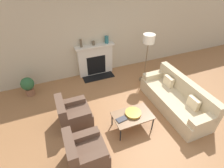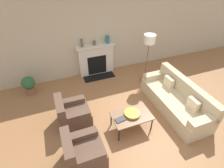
{
  "view_description": "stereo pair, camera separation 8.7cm",
  "coord_description": "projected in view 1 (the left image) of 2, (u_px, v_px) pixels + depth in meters",
  "views": [
    {
      "loc": [
        -1.62,
        -2.42,
        3.49
      ],
      "look_at": [
        -0.07,
        1.4,
        0.45
      ],
      "focal_mm": 28.0,
      "sensor_mm": 36.0,
      "label": 1
    },
    {
      "loc": [
        -1.54,
        -2.45,
        3.49
      ],
      "look_at": [
        -0.07,
        1.4,
        0.45
      ],
      "focal_mm": 28.0,
      "sensor_mm": 36.0,
      "label": 2
    }
  ],
  "objects": [
    {
      "name": "potted_plant",
      "position": [
        28.0,
        85.0,
        5.25
      ],
      "size": [
        0.39,
        0.39,
        0.6
      ],
      "color": "brown",
      "rests_on": "ground_plane"
    },
    {
      "name": "couch",
      "position": [
        176.0,
        99.0,
        4.8
      ],
      "size": [
        0.84,
        2.21,
        0.84
      ],
      "rotation": [
        0.0,
        0.0,
        -1.57
      ],
      "color": "#CCB78E",
      "rests_on": "ground_plane"
    },
    {
      "name": "coffee_table",
      "position": [
        133.0,
        116.0,
        4.18
      ],
      "size": [
        0.94,
        0.59,
        0.43
      ],
      "color": "brown",
      "rests_on": "ground_plane"
    },
    {
      "name": "mantel_vase_center_right",
      "position": [
        107.0,
        40.0,
        5.83
      ],
      "size": [
        0.13,
        0.13,
        0.24
      ],
      "color": "#28666B",
      "rests_on": "fireplace"
    },
    {
      "name": "wall_back",
      "position": [
        96.0,
        33.0,
        5.7
      ],
      "size": [
        18.0,
        0.06,
        2.9
      ],
      "color": "#BCAD8E",
      "rests_on": "ground_plane"
    },
    {
      "name": "ground_plane",
      "position": [
        136.0,
        129.0,
        4.37
      ],
      "size": [
        18.0,
        18.0,
        0.0
      ],
      "primitive_type": "plane",
      "color": "#99663D"
    },
    {
      "name": "mantel_vase_center_left",
      "position": [
        93.0,
        43.0,
        5.72
      ],
      "size": [
        0.09,
        0.09,
        0.14
      ],
      "color": "brown",
      "rests_on": "fireplace"
    },
    {
      "name": "bowl",
      "position": [
        133.0,
        113.0,
        4.16
      ],
      "size": [
        0.39,
        0.39,
        0.06
      ],
      "color": "#BC8E2D",
      "rests_on": "coffee_table"
    },
    {
      "name": "fireplace",
      "position": [
        95.0,
        60.0,
        6.1
      ],
      "size": [
        1.33,
        0.59,
        1.11
      ],
      "color": "beige",
      "rests_on": "ground_plane"
    },
    {
      "name": "mantel_vase_left",
      "position": [
        81.0,
        43.0,
        5.56
      ],
      "size": [
        0.07,
        0.07,
        0.25
      ],
      "color": "brown",
      "rests_on": "fireplace"
    },
    {
      "name": "armchair_far",
      "position": [
        73.0,
        114.0,
        4.35
      ],
      "size": [
        0.77,
        0.73,
        0.78
      ],
      "rotation": [
        0.0,
        0.0,
        1.57
      ],
      "color": "brown",
      "rests_on": "ground_plane"
    },
    {
      "name": "armchair_near",
      "position": [
        85.0,
        152.0,
        3.51
      ],
      "size": [
        0.77,
        0.73,
        0.78
      ],
      "rotation": [
        0.0,
        0.0,
        1.57
      ],
      "color": "brown",
      "rests_on": "ground_plane"
    },
    {
      "name": "book",
      "position": [
        122.0,
        119.0,
        4.03
      ],
      "size": [
        0.26,
        0.18,
        0.02
      ],
      "rotation": [
        0.0,
        0.0,
        0.15
      ],
      "color": "#38383D",
      "rests_on": "coffee_table"
    },
    {
      "name": "floor_lamp",
      "position": [
        148.0,
        43.0,
        5.28
      ],
      "size": [
        0.36,
        0.36,
        1.63
      ],
      "color": "brown",
      "rests_on": "ground_plane"
    }
  ]
}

